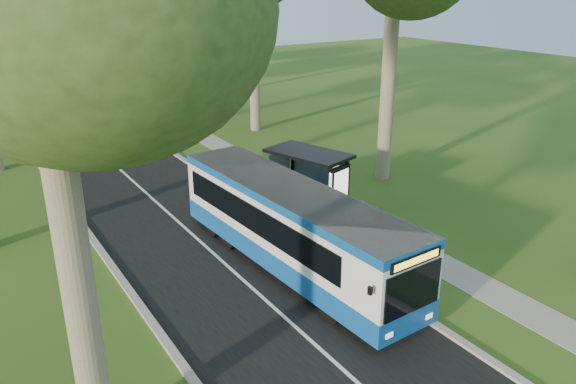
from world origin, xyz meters
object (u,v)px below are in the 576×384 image
Objects in this scene: bus_stop_sign at (361,228)px; bus_shelter at (318,174)px; litter_bin at (279,185)px; bus at (292,228)px.

bus_stop_sign is 4.41m from bus_shelter.
litter_bin is at bearing 69.77° from bus_stop_sign.
bus_shelter reaches higher than litter_bin.
bus_stop_sign is at bearing -100.36° from litter_bin.
bus_shelter is at bearing 39.17° from bus.
litter_bin is at bearing 69.38° from bus_shelter.
bus_shelter is (1.18, 4.22, 0.48)m from bus_stop_sign.
bus is at bearing -117.89° from litter_bin.
bus is 7.13m from litter_bin.
bus is 2.38m from bus_stop_sign.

